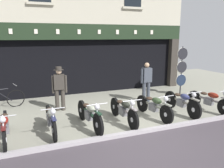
{
  "coord_description": "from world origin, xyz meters",
  "views": [
    {
      "loc": [
        -3.08,
        -5.4,
        2.78
      ],
      "look_at": [
        0.2,
        2.71,
        0.93
      ],
      "focal_mm": 36.87,
      "sensor_mm": 36.0,
      "label": 1
    }
  ],
  "objects_px": {
    "motorcycle_far_right": "(209,100)",
    "leaning_bicycle": "(1,100)",
    "shopkeeper_center": "(146,80)",
    "salesman_left": "(59,86)",
    "motorcycle_center_left": "(90,114)",
    "motorcycle_center_right": "(154,106)",
    "advert_board_near": "(32,58)",
    "motorcycle_left": "(51,119)",
    "motorcycle_right": "(182,102)",
    "tyre_sign_pole": "(182,68)",
    "motorcycle_far_left": "(5,126)",
    "motorcycle_center": "(124,110)"
  },
  "relations": [
    {
      "from": "motorcycle_center_left",
      "to": "motorcycle_center",
      "type": "relative_size",
      "value": 1.03
    },
    {
      "from": "motorcycle_far_right",
      "to": "motorcycle_far_left",
      "type": "bearing_deg",
      "value": -5.98
    },
    {
      "from": "motorcycle_center",
      "to": "shopkeeper_center",
      "type": "relative_size",
      "value": 1.21
    },
    {
      "from": "motorcycle_right",
      "to": "tyre_sign_pole",
      "type": "distance_m",
      "value": 2.89
    },
    {
      "from": "tyre_sign_pole",
      "to": "leaning_bicycle",
      "type": "distance_m",
      "value": 7.89
    },
    {
      "from": "motorcycle_far_left",
      "to": "salesman_left",
      "type": "distance_m",
      "value": 2.78
    },
    {
      "from": "tyre_sign_pole",
      "to": "leaning_bicycle",
      "type": "bearing_deg",
      "value": 174.01
    },
    {
      "from": "shopkeeper_center",
      "to": "leaning_bicycle",
      "type": "height_order",
      "value": "shopkeeper_center"
    },
    {
      "from": "motorcycle_right",
      "to": "motorcycle_left",
      "type": "bearing_deg",
      "value": 0.6
    },
    {
      "from": "motorcycle_right",
      "to": "salesman_left",
      "type": "height_order",
      "value": "salesman_left"
    },
    {
      "from": "shopkeeper_center",
      "to": "advert_board_near",
      "type": "xyz_separation_m",
      "value": [
        -4.36,
        2.54,
        0.88
      ]
    },
    {
      "from": "advert_board_near",
      "to": "tyre_sign_pole",
      "type": "bearing_deg",
      "value": -18.21
    },
    {
      "from": "motorcycle_far_right",
      "to": "shopkeeper_center",
      "type": "bearing_deg",
      "value": -54.77
    },
    {
      "from": "motorcycle_center_left",
      "to": "shopkeeper_center",
      "type": "xyz_separation_m",
      "value": [
        3.03,
        1.8,
        0.5
      ]
    },
    {
      "from": "motorcycle_far_left",
      "to": "tyre_sign_pole",
      "type": "xyz_separation_m",
      "value": [
        7.51,
        2.25,
        0.9
      ]
    },
    {
      "from": "motorcycle_center_left",
      "to": "salesman_left",
      "type": "bearing_deg",
      "value": -78.16
    },
    {
      "from": "motorcycle_right",
      "to": "motorcycle_far_right",
      "type": "relative_size",
      "value": 1.01
    },
    {
      "from": "motorcycle_center",
      "to": "motorcycle_far_left",
      "type": "bearing_deg",
      "value": 0.27
    },
    {
      "from": "motorcycle_center_right",
      "to": "advert_board_near",
      "type": "xyz_separation_m",
      "value": [
        -3.64,
        4.32,
        1.4
      ]
    },
    {
      "from": "motorcycle_left",
      "to": "advert_board_near",
      "type": "relative_size",
      "value": 1.97
    },
    {
      "from": "motorcycle_center_right",
      "to": "leaning_bicycle",
      "type": "bearing_deg",
      "value": -36.16
    },
    {
      "from": "motorcycle_left",
      "to": "motorcycle_far_left",
      "type": "bearing_deg",
      "value": 4.24
    },
    {
      "from": "motorcycle_right",
      "to": "tyre_sign_pole",
      "type": "relative_size",
      "value": 0.89
    },
    {
      "from": "motorcycle_center_left",
      "to": "motorcycle_far_right",
      "type": "distance_m",
      "value": 4.66
    },
    {
      "from": "leaning_bicycle",
      "to": "tyre_sign_pole",
      "type": "bearing_deg",
      "value": 68.79
    },
    {
      "from": "motorcycle_center_left",
      "to": "advert_board_near",
      "type": "bearing_deg",
      "value": -76.54
    },
    {
      "from": "motorcycle_right",
      "to": "tyre_sign_pole",
      "type": "bearing_deg",
      "value": -126.36
    },
    {
      "from": "motorcycle_far_left",
      "to": "tyre_sign_pole",
      "type": "height_order",
      "value": "tyre_sign_pole"
    },
    {
      "from": "motorcycle_far_left",
      "to": "motorcycle_far_right",
      "type": "distance_m",
      "value": 7.02
    },
    {
      "from": "motorcycle_left",
      "to": "motorcycle_right",
      "type": "xyz_separation_m",
      "value": [
        4.63,
        -0.03,
        0.01
      ]
    },
    {
      "from": "motorcycle_left",
      "to": "motorcycle_center_right",
      "type": "height_order",
      "value": "motorcycle_left"
    },
    {
      "from": "motorcycle_far_right",
      "to": "leaning_bicycle",
      "type": "relative_size",
      "value": 1.16
    },
    {
      "from": "motorcycle_center_right",
      "to": "advert_board_near",
      "type": "height_order",
      "value": "advert_board_near"
    },
    {
      "from": "shopkeeper_center",
      "to": "salesman_left",
      "type": "bearing_deg",
      "value": -8.67
    },
    {
      "from": "motorcycle_far_left",
      "to": "tyre_sign_pole",
      "type": "relative_size",
      "value": 0.89
    },
    {
      "from": "motorcycle_left",
      "to": "motorcycle_center_left",
      "type": "relative_size",
      "value": 0.93
    },
    {
      "from": "motorcycle_right",
      "to": "leaning_bicycle",
      "type": "relative_size",
      "value": 1.17
    },
    {
      "from": "motorcycle_center_left",
      "to": "motorcycle_center_right",
      "type": "relative_size",
      "value": 1.06
    },
    {
      "from": "shopkeeper_center",
      "to": "leaning_bicycle",
      "type": "distance_m",
      "value": 5.83
    },
    {
      "from": "shopkeeper_center",
      "to": "motorcycle_center_right",
      "type": "bearing_deg",
      "value": 62.75
    },
    {
      "from": "leaning_bicycle",
      "to": "advert_board_near",
      "type": "bearing_deg",
      "value": 119.67
    },
    {
      "from": "leaning_bicycle",
      "to": "motorcycle_center_right",
      "type": "bearing_deg",
      "value": 43.57
    },
    {
      "from": "motorcycle_center",
      "to": "motorcycle_far_right",
      "type": "distance_m",
      "value": 3.52
    },
    {
      "from": "motorcycle_center_right",
      "to": "salesman_left",
      "type": "height_order",
      "value": "salesman_left"
    },
    {
      "from": "motorcycle_far_left",
      "to": "leaning_bicycle",
      "type": "xyz_separation_m",
      "value": [
        -0.28,
        3.07,
        -0.04
      ]
    },
    {
      "from": "motorcycle_center_left",
      "to": "motorcycle_right",
      "type": "relative_size",
      "value": 1.04
    },
    {
      "from": "motorcycle_center_left",
      "to": "shopkeeper_center",
      "type": "relative_size",
      "value": 1.25
    },
    {
      "from": "salesman_left",
      "to": "leaning_bicycle",
      "type": "bearing_deg",
      "value": -16.03
    },
    {
      "from": "salesman_left",
      "to": "advert_board_near",
      "type": "height_order",
      "value": "advert_board_near"
    },
    {
      "from": "motorcycle_far_left",
      "to": "motorcycle_center",
      "type": "height_order",
      "value": "motorcycle_center"
    }
  ]
}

